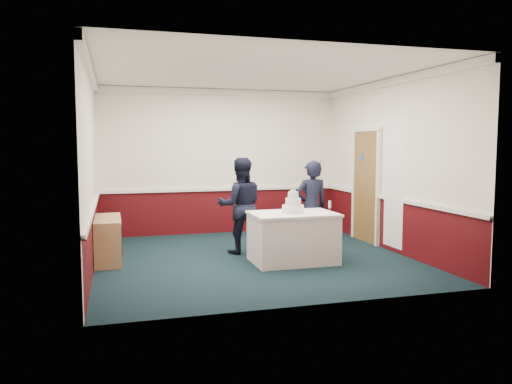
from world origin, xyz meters
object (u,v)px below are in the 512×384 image
object	(u,v)px
wedding_cake	(293,206)
champagne_flute	(330,205)
person_man	(240,206)
cake_table	(293,237)
sideboard	(108,239)
cake_knife	(296,214)
person_woman	(311,207)

from	to	relation	value
wedding_cake	champagne_flute	xyz separation A→B (m)	(0.50, -0.28, 0.03)
person_man	wedding_cake	bearing A→B (deg)	131.61
champagne_flute	person_man	xyz separation A→B (m)	(-1.13, 1.17, -0.11)
cake_table	person_man	world-z (taller)	person_man
sideboard	person_man	world-z (taller)	person_man
cake_table	champagne_flute	distance (m)	0.78
champagne_flute	person_man	size ratio (longest dim) A/B	0.13
sideboard	champagne_flute	world-z (taller)	champagne_flute
cake_table	wedding_cake	world-z (taller)	wedding_cake
sideboard	cake_knife	bearing A→B (deg)	-20.93
person_man	person_woman	world-z (taller)	person_man
cake_knife	person_man	bearing A→B (deg)	104.15
sideboard	cake_knife	size ratio (longest dim) A/B	5.45
champagne_flute	person_woman	bearing A→B (deg)	87.09
person_man	person_woman	xyz separation A→B (m)	(1.17, -0.32, -0.03)
wedding_cake	champagne_flute	world-z (taller)	wedding_cake
cake_knife	cake_table	bearing A→B (deg)	66.76
person_man	person_woman	size ratio (longest dim) A/B	1.03
person_man	cake_knife	bearing A→B (deg)	125.13
sideboard	person_man	size ratio (longest dim) A/B	0.73
wedding_cake	cake_knife	size ratio (longest dim) A/B	1.65
wedding_cake	person_woman	distance (m)	0.79
cake_knife	champagne_flute	xyz separation A→B (m)	(0.53, -0.08, 0.14)
cake_knife	wedding_cake	bearing A→B (deg)	66.76
cake_table	sideboard	bearing A→B (deg)	162.92
cake_knife	champagne_flute	size ratio (longest dim) A/B	1.07
wedding_cake	cake_table	bearing A→B (deg)	-90.00
sideboard	wedding_cake	bearing A→B (deg)	-17.08
sideboard	champagne_flute	distance (m)	3.55
wedding_cake	champagne_flute	distance (m)	0.57
sideboard	wedding_cake	size ratio (longest dim) A/B	3.30
wedding_cake	person_man	bearing A→B (deg)	125.34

